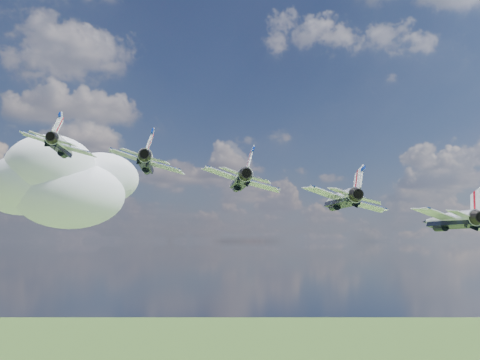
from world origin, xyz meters
name	(u,v)px	position (x,y,z in m)	size (l,w,h in m)	color
cloud_far	(53,185)	(5.86, 188.33, 164.87)	(66.68, 52.39, 26.19)	white
jet_0	(62,146)	(-12.88, 27.20, 154.03)	(9.23, 13.66, 4.08)	white
jet_1	(148,162)	(-3.31, 19.82, 151.48)	(9.23, 13.66, 4.08)	white
jet_2	(240,180)	(6.27, 12.44, 148.93)	(9.23, 13.66, 4.08)	white
jet_3	(340,199)	(15.84, 5.07, 146.38)	(9.23, 13.66, 4.08)	white
jet_4	(448,220)	(25.42, -2.31, 143.83)	(9.23, 13.66, 4.08)	white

